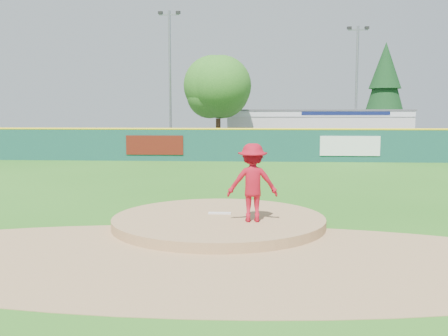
# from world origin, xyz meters

# --- Properties ---
(ground) EXTENTS (120.00, 120.00, 0.00)m
(ground) POSITION_xyz_m (0.00, 0.00, 0.00)
(ground) COLOR #286B19
(ground) RESTS_ON ground
(pitchers_mound) EXTENTS (5.50, 5.50, 0.50)m
(pitchers_mound) POSITION_xyz_m (0.00, 0.00, 0.00)
(pitchers_mound) COLOR #9E774C
(pitchers_mound) RESTS_ON ground
(pitching_rubber) EXTENTS (0.60, 0.15, 0.04)m
(pitching_rubber) POSITION_xyz_m (0.00, 0.30, 0.27)
(pitching_rubber) COLOR white
(pitching_rubber) RESTS_ON pitchers_mound
(infield_dirt_arc) EXTENTS (15.40, 15.40, 0.01)m
(infield_dirt_arc) POSITION_xyz_m (0.00, -3.00, 0.01)
(infield_dirt_arc) COLOR #9E774C
(infield_dirt_arc) RESTS_ON ground
(parking_lot) EXTENTS (44.00, 16.00, 0.02)m
(parking_lot) POSITION_xyz_m (0.00, 27.00, 0.01)
(parking_lot) COLOR #38383A
(parking_lot) RESTS_ON ground
(pitcher) EXTENTS (1.30, 0.82, 1.93)m
(pitcher) POSITION_xyz_m (0.88, -0.55, 1.22)
(pitcher) COLOR #A40E1F
(pitcher) RESTS_ON pitchers_mound
(van) EXTENTS (5.56, 3.73, 1.42)m
(van) POSITION_xyz_m (2.02, 22.55, 0.73)
(van) COLOR silver
(van) RESTS_ON parking_lot
(pool_building_grp) EXTENTS (15.20, 8.20, 3.31)m
(pool_building_grp) POSITION_xyz_m (6.00, 31.99, 1.66)
(pool_building_grp) COLOR silver
(pool_building_grp) RESTS_ON ground
(fence_banners) EXTENTS (15.61, 0.04, 1.20)m
(fence_banners) POSITION_xyz_m (0.58, 17.92, 1.00)
(fence_banners) COLOR #5D170D
(fence_banners) RESTS_ON ground
(playground_slide) EXTENTS (0.98, 2.77, 1.53)m
(playground_slide) POSITION_xyz_m (-15.21, 22.63, 0.77)
(playground_slide) COLOR #1B26EB
(playground_slide) RESTS_ON ground
(outfield_fence) EXTENTS (40.00, 0.14, 2.07)m
(outfield_fence) POSITION_xyz_m (0.00, 18.00, 1.09)
(outfield_fence) COLOR #164940
(outfield_fence) RESTS_ON ground
(deciduous_tree) EXTENTS (5.60, 5.60, 7.36)m
(deciduous_tree) POSITION_xyz_m (-2.00, 25.00, 4.55)
(deciduous_tree) COLOR #382314
(deciduous_tree) RESTS_ON ground
(conifer_tree) EXTENTS (4.40, 4.40, 9.50)m
(conifer_tree) POSITION_xyz_m (13.00, 36.00, 5.54)
(conifer_tree) COLOR #382314
(conifer_tree) RESTS_ON ground
(light_pole_left) EXTENTS (1.75, 0.25, 11.00)m
(light_pole_left) POSITION_xyz_m (-6.00, 27.00, 6.05)
(light_pole_left) COLOR gray
(light_pole_left) RESTS_ON ground
(light_pole_right) EXTENTS (1.75, 0.25, 10.00)m
(light_pole_right) POSITION_xyz_m (9.00, 29.00, 5.54)
(light_pole_right) COLOR gray
(light_pole_right) RESTS_ON ground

